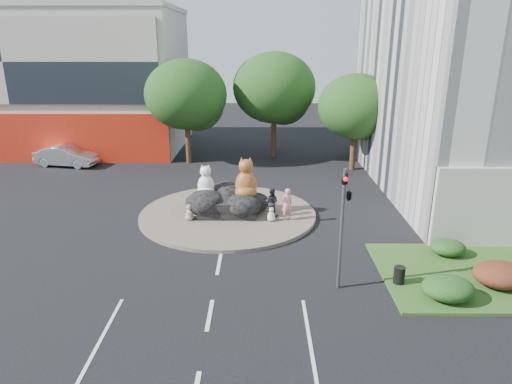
% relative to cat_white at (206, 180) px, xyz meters
% --- Properties ---
extents(ground, '(120.00, 120.00, 0.00)m').
position_rel_cat_white_xyz_m(ground, '(1.24, -10.32, -2.02)').
color(ground, black).
rests_on(ground, ground).
extents(roundabout_island, '(10.00, 10.00, 0.20)m').
position_rel_cat_white_xyz_m(roundabout_island, '(1.24, -0.32, -1.92)').
color(roundabout_island, brown).
rests_on(roundabout_island, ground).
extents(rock_plinth, '(3.20, 2.60, 0.90)m').
position_rel_cat_white_xyz_m(rock_plinth, '(1.24, -0.32, -1.37)').
color(rock_plinth, black).
rests_on(rock_plinth, roundabout_island).
extents(shophouse_block, '(25.20, 12.30, 17.40)m').
position_rel_cat_white_xyz_m(shophouse_block, '(-16.77, 17.60, 4.17)').
color(shophouse_block, '#BAB4A8').
rests_on(shophouse_block, ground).
extents(grass_verge, '(10.00, 6.00, 0.12)m').
position_rel_cat_white_xyz_m(grass_verge, '(13.24, -7.32, -1.96)').
color(grass_verge, '#28521B').
rests_on(grass_verge, ground).
extents(tree_left, '(6.46, 6.46, 8.27)m').
position_rel_cat_white_xyz_m(tree_left, '(-2.69, 11.75, 3.23)').
color(tree_left, '#382314').
rests_on(tree_left, ground).
extents(tree_mid, '(6.84, 6.84, 8.76)m').
position_rel_cat_white_xyz_m(tree_mid, '(4.31, 13.75, 3.54)').
color(tree_mid, '#382314').
rests_on(tree_mid, ground).
extents(tree_right, '(5.70, 5.70, 7.30)m').
position_rel_cat_white_xyz_m(tree_right, '(10.31, 9.75, 2.61)').
color(tree_right, '#382314').
rests_on(tree_right, ground).
extents(hedge_near_green, '(2.00, 1.60, 0.90)m').
position_rel_cat_white_xyz_m(hedge_near_green, '(10.24, -9.32, -1.45)').
color(hedge_near_green, '#123B15').
rests_on(hedge_near_green, grass_verge).
extents(hedge_red, '(2.20, 1.76, 0.99)m').
position_rel_cat_white_xyz_m(hedge_red, '(12.74, -8.32, -1.40)').
color(hedge_red, '#451D12').
rests_on(hedge_red, grass_verge).
extents(hedge_back_green, '(1.60, 1.28, 0.72)m').
position_rel_cat_white_xyz_m(hedge_back_green, '(11.74, -5.52, -1.54)').
color(hedge_back_green, '#123B15').
rests_on(hedge_back_green, grass_verge).
extents(traffic_light, '(0.44, 1.24, 5.00)m').
position_rel_cat_white_xyz_m(traffic_light, '(6.33, -8.32, 1.60)').
color(traffic_light, '#595B60').
rests_on(traffic_light, ground).
extents(street_lamp, '(2.34, 0.22, 8.06)m').
position_rel_cat_white_xyz_m(street_lamp, '(14.05, -2.32, 2.54)').
color(street_lamp, '#595B60').
rests_on(street_lamp, ground).
extents(cat_white, '(1.11, 0.96, 1.83)m').
position_rel_cat_white_xyz_m(cat_white, '(0.00, 0.00, 0.00)').
color(cat_white, white).
rests_on(cat_white, rock_plinth).
extents(cat_tabby, '(1.45, 1.27, 2.35)m').
position_rel_cat_white_xyz_m(cat_tabby, '(2.29, -0.34, 0.26)').
color(cat_tabby, '#A46922').
rests_on(cat_tabby, rock_plinth).
extents(kitten_calico, '(0.72, 0.72, 0.91)m').
position_rel_cat_white_xyz_m(kitten_calico, '(-0.79, -1.46, -1.36)').
color(kitten_calico, silver).
rests_on(kitten_calico, roundabout_island).
extents(kitten_white, '(0.55, 0.50, 0.80)m').
position_rel_cat_white_xyz_m(kitten_white, '(3.68, -1.57, -1.42)').
color(kitten_white, beige).
rests_on(kitten_white, roundabout_island).
extents(pedestrian_pink, '(0.78, 0.68, 1.80)m').
position_rel_cat_white_xyz_m(pedestrian_pink, '(4.54, -1.40, -0.92)').
color(pedestrian_pink, '#CB838C').
rests_on(pedestrian_pink, roundabout_island).
extents(pedestrian_dark, '(0.95, 0.85, 1.61)m').
position_rel_cat_white_xyz_m(pedestrian_dark, '(3.72, -0.83, -1.01)').
color(pedestrian_dark, black).
rests_on(pedestrian_dark, roundabout_island).
extents(parked_car, '(5.16, 2.58, 1.62)m').
position_rel_cat_white_xyz_m(parked_car, '(-12.35, 10.49, -1.20)').
color(parked_car, '#B4B6BC').
rests_on(parked_car, ground).
extents(litter_bin, '(0.58, 0.58, 0.71)m').
position_rel_cat_white_xyz_m(litter_bin, '(8.74, -8.12, -1.54)').
color(litter_bin, black).
rests_on(litter_bin, grass_verge).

